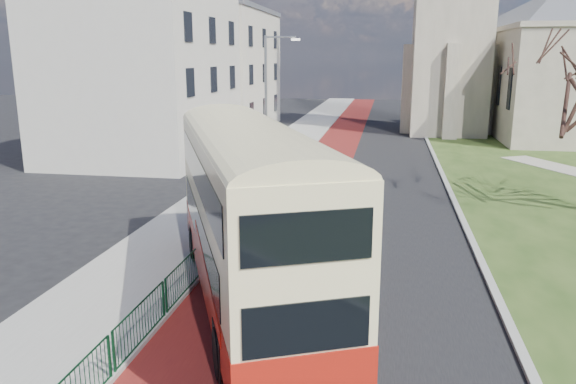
# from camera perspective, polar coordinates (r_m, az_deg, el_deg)

# --- Properties ---
(ground) EXTENTS (160.00, 160.00, 0.00)m
(ground) POSITION_cam_1_polar(r_m,az_deg,el_deg) (16.97, -0.13, -10.38)
(ground) COLOR black
(ground) RESTS_ON ground
(road_carriageway) EXTENTS (9.00, 120.00, 0.01)m
(road_carriageway) POSITION_cam_1_polar(r_m,az_deg,el_deg) (35.95, 7.89, 2.39)
(road_carriageway) COLOR black
(road_carriageway) RESTS_ON ground
(bus_lane) EXTENTS (3.40, 120.00, 0.01)m
(bus_lane) POSITION_cam_1_polar(r_m,az_deg,el_deg) (36.14, 3.61, 2.56)
(bus_lane) COLOR #591414
(bus_lane) RESTS_ON ground
(pavement_west) EXTENTS (4.00, 120.00, 0.12)m
(pavement_west) POSITION_cam_1_polar(r_m,az_deg,el_deg) (36.74, -2.30, 2.84)
(pavement_west) COLOR gray
(pavement_west) RESTS_ON ground
(kerb_west) EXTENTS (0.25, 120.00, 0.13)m
(kerb_west) POSITION_cam_1_polar(r_m,az_deg,el_deg) (36.37, 0.79, 2.75)
(kerb_west) COLOR #999993
(kerb_west) RESTS_ON ground
(kerb_east) EXTENTS (0.25, 80.00, 0.13)m
(kerb_east) POSITION_cam_1_polar(r_m,az_deg,el_deg) (38.03, 14.96, 2.76)
(kerb_east) COLOR #999993
(kerb_east) RESTS_ON ground
(pedestrian_railing) EXTENTS (0.07, 24.00, 1.12)m
(pedestrian_railing) POSITION_cam_1_polar(r_m,az_deg,el_deg) (21.06, -6.13, -4.02)
(pedestrian_railing) COLOR #0C361D
(pedestrian_railing) RESTS_ON ground
(street_block_near) EXTENTS (10.30, 14.30, 13.00)m
(street_block_near) POSITION_cam_1_polar(r_m,az_deg,el_deg) (40.85, -14.50, 12.62)
(street_block_near) COLOR beige
(street_block_near) RESTS_ON ground
(street_block_far) EXTENTS (10.30, 16.30, 11.50)m
(street_block_far) POSITION_cam_1_polar(r_m,az_deg,el_deg) (55.85, -7.57, 12.29)
(street_block_far) COLOR beige
(street_block_far) RESTS_ON ground
(streetlamp) EXTENTS (2.13, 0.18, 8.00)m
(streetlamp) POSITION_cam_1_polar(r_m,az_deg,el_deg) (34.09, -2.01, 9.69)
(streetlamp) COLOR gray
(streetlamp) RESTS_ON pavement_west
(bus) EXTENTS (7.34, 12.06, 5.00)m
(bus) POSITION_cam_1_polar(r_m,az_deg,el_deg) (15.53, -3.97, -1.52)
(bus) COLOR #A1190E
(bus) RESTS_ON ground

